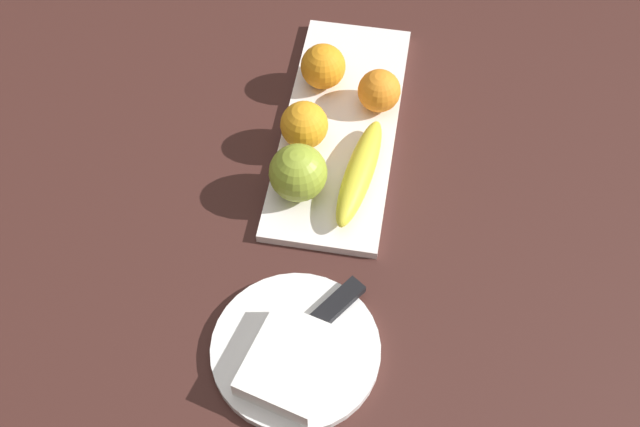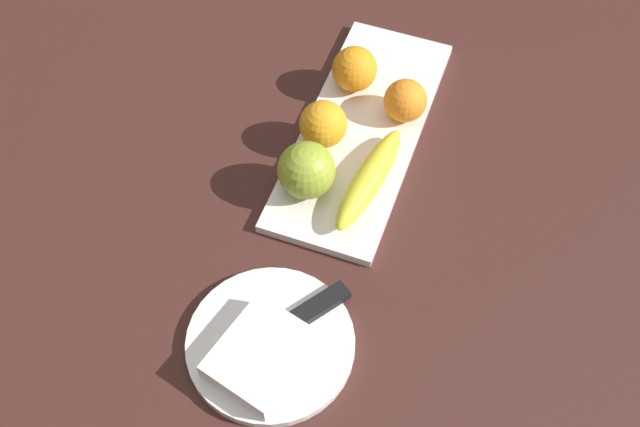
# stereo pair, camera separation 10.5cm
# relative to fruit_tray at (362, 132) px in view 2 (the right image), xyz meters

# --- Properties ---
(ground_plane) EXTENTS (2.40, 2.40, 0.00)m
(ground_plane) POSITION_rel_fruit_tray_xyz_m (-0.02, -0.04, -0.01)
(ground_plane) COLOR #3C1E1A
(fruit_tray) EXTENTS (0.42, 0.16, 0.01)m
(fruit_tray) POSITION_rel_fruit_tray_xyz_m (0.00, 0.00, 0.00)
(fruit_tray) COLOR white
(fruit_tray) RESTS_ON ground_plane
(apple) EXTENTS (0.08, 0.08, 0.08)m
(apple) POSITION_rel_fruit_tray_xyz_m (0.13, -0.04, 0.05)
(apple) COLOR #8EA42E
(apple) RESTS_ON fruit_tray
(banana) EXTENTS (0.19, 0.06, 0.04)m
(banana) POSITION_rel_fruit_tray_xyz_m (0.10, 0.04, 0.03)
(banana) COLOR yellow
(banana) RESTS_ON fruit_tray
(orange_near_apple) EXTENTS (0.06, 0.06, 0.06)m
(orange_near_apple) POSITION_rel_fruit_tray_xyz_m (-0.05, 0.05, 0.04)
(orange_near_apple) COLOR orange
(orange_near_apple) RESTS_ON fruit_tray
(orange_near_banana) EXTENTS (0.07, 0.07, 0.07)m
(orange_near_banana) POSITION_rel_fruit_tray_xyz_m (-0.08, -0.03, 0.04)
(orange_near_banana) COLOR orange
(orange_near_banana) RESTS_ON fruit_tray
(orange_center) EXTENTS (0.07, 0.07, 0.07)m
(orange_center) POSITION_rel_fruit_tray_xyz_m (0.04, -0.05, 0.04)
(orange_center) COLOR orange
(orange_center) RESTS_ON fruit_tray
(dinner_plate) EXTENTS (0.21, 0.21, 0.01)m
(dinner_plate) POSITION_rel_fruit_tray_xyz_m (0.36, 0.00, -0.00)
(dinner_plate) COLOR white
(dinner_plate) RESTS_ON ground_plane
(folded_napkin) EXTENTS (0.14, 0.12, 0.03)m
(folded_napkin) POSITION_rel_fruit_tray_xyz_m (0.38, -0.00, 0.02)
(folded_napkin) COLOR white
(folded_napkin) RESTS_ON dinner_plate
(knife) EXTENTS (0.16, 0.12, 0.01)m
(knife) POSITION_rel_fruit_tray_xyz_m (0.31, 0.03, 0.01)
(knife) COLOR silver
(knife) RESTS_ON dinner_plate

